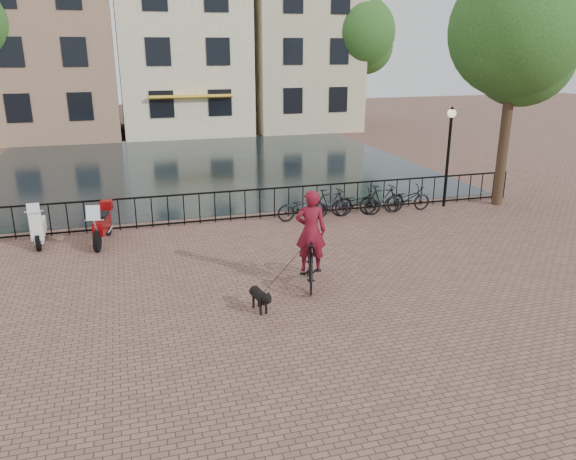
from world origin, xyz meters
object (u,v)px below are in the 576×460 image
object	(u,v)px
cyclist	(311,244)
scooter	(38,220)
lamp_post	(449,140)
dog	(260,299)
motorcycle	(101,220)

from	to	relation	value
cyclist	scooter	world-z (taller)	cyclist
lamp_post	scooter	size ratio (longest dim) A/B	2.23
cyclist	scooter	size ratio (longest dim) A/B	1.77
cyclist	scooter	distance (m)	8.28
cyclist	dog	size ratio (longest dim) A/B	3.09
lamp_post	motorcycle	size ratio (longest dim) A/B	1.72
cyclist	motorcycle	bearing A→B (deg)	-26.64
motorcycle	scooter	size ratio (longest dim) A/B	1.29
lamp_post	motorcycle	xyz separation A→B (m)	(-11.68, -0.71, -1.68)
dog	scooter	xyz separation A→B (m)	(-5.08, 6.04, 0.43)
dog	lamp_post	bearing A→B (deg)	26.46
lamp_post	scooter	xyz separation A→B (m)	(-13.42, -0.28, -1.66)
cyclist	dog	xyz separation A→B (m)	(-1.49, -1.01, -0.76)
motorcycle	scooter	distance (m)	1.80
lamp_post	cyclist	xyz separation A→B (m)	(-6.86, -5.31, -1.33)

